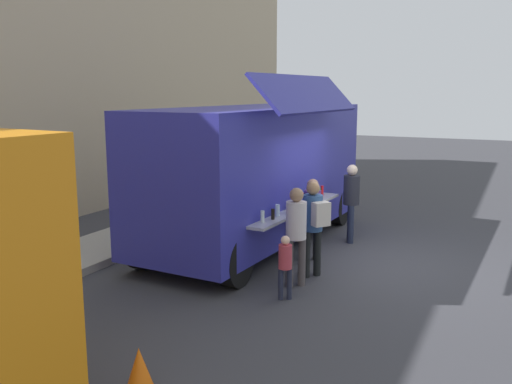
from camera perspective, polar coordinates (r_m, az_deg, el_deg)
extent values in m
plane|color=#38383D|center=(10.91, 11.71, -7.18)|extent=(60.00, 60.00, 0.00)
cube|color=#9E998E|center=(10.46, -23.33, -8.18)|extent=(28.00, 1.60, 0.15)
cube|color=#2D2E9A|center=(11.65, -0.04, 2.34)|extent=(6.50, 2.56, 2.63)
cube|color=#2D2E9A|center=(10.32, 5.38, 10.12)|extent=(3.55, 0.83, 0.70)
cube|color=black|center=(10.56, 3.41, 3.20)|extent=(3.35, 0.25, 1.19)
cube|color=#B7B7BC|center=(10.62, 4.41, -1.79)|extent=(3.53, 0.51, 0.05)
cylinder|color=silver|center=(9.42, 0.68, -2.56)|extent=(0.07, 0.07, 0.20)
cylinder|color=black|center=(9.63, 1.76, -2.31)|extent=(0.06, 0.06, 0.19)
cylinder|color=#C7E3F7|center=(9.89, 2.23, -1.90)|extent=(0.08, 0.08, 0.21)
cylinder|color=green|center=(10.10, 3.49, -1.60)|extent=(0.07, 0.07, 0.23)
cylinder|color=black|center=(10.35, 3.66, -1.41)|extent=(0.06, 0.06, 0.20)
cylinder|color=silver|center=(10.61, 4.12, -1.03)|extent=(0.06, 0.06, 0.23)
cylinder|color=red|center=(10.82, 5.10, -0.76)|extent=(0.08, 0.08, 0.25)
cylinder|color=green|center=(11.09, 5.36, -0.63)|extent=(0.07, 0.07, 0.20)
cylinder|color=green|center=(11.33, 6.30, -0.34)|extent=(0.08, 0.08, 0.22)
cylinder|color=green|center=(11.58, 6.54, -0.13)|extent=(0.08, 0.08, 0.22)
cylinder|color=red|center=(11.84, 6.87, 0.11)|extent=(0.06, 0.06, 0.22)
cube|color=black|center=(14.42, 6.02, 5.75)|extent=(0.17, 1.93, 1.16)
cylinder|color=black|center=(14.48, 1.30, -0.74)|extent=(0.90, 0.28, 0.90)
cylinder|color=black|center=(13.70, 8.64, -1.51)|extent=(0.90, 0.28, 0.90)
cylinder|color=black|center=(10.42, -11.53, -5.43)|extent=(0.90, 0.28, 0.90)
cylinder|color=black|center=(9.31, -2.14, -7.15)|extent=(0.90, 0.28, 0.90)
cone|color=orange|center=(6.38, -11.99, -17.76)|extent=(0.36, 0.36, 0.55)
cylinder|color=#2D6438|center=(16.66, -0.62, 0.66)|extent=(0.60, 0.60, 0.85)
cylinder|color=black|center=(10.70, 5.32, -5.13)|extent=(0.13, 0.13, 0.79)
cylinder|color=black|center=(10.81, 6.27, -4.98)|extent=(0.13, 0.13, 0.79)
cylinder|color=#553074|center=(10.59, 5.87, -1.43)|extent=(0.33, 0.33, 0.60)
sphere|color=#966D54|center=(10.51, 5.91, 0.76)|extent=(0.22, 0.22, 0.22)
cube|color=brown|center=(10.51, 4.65, -2.90)|extent=(0.24, 0.22, 0.23)
cylinder|color=black|center=(9.80, 5.25, -6.45)|extent=(0.13, 0.13, 0.84)
cylinder|color=black|center=(9.92, 6.38, -6.27)|extent=(0.13, 0.13, 0.84)
cylinder|color=#2E5084|center=(9.67, 5.90, -2.16)|extent=(0.35, 0.35, 0.64)
sphere|color=#9F754E|center=(9.59, 5.95, 0.39)|extent=(0.24, 0.24, 0.24)
cube|color=beige|center=(9.44, 6.76, -2.28)|extent=(0.34, 0.32, 0.41)
cylinder|color=#4A4344|center=(9.31, 3.49, -7.37)|extent=(0.13, 0.13, 0.83)
cylinder|color=#4A4344|center=(9.39, 4.77, -7.24)|extent=(0.13, 0.13, 0.83)
cylinder|color=beige|center=(9.16, 4.19, -2.95)|extent=(0.34, 0.34, 0.63)
sphere|color=#987354|center=(9.07, 4.23, -0.30)|extent=(0.23, 0.23, 0.23)
cylinder|color=#1D2438|center=(12.07, 9.80, -3.32)|extent=(0.13, 0.13, 0.84)
cylinder|color=#1D2438|center=(12.29, 9.75, -3.07)|extent=(0.13, 0.13, 0.84)
cylinder|color=#21222B|center=(12.03, 9.88, 0.21)|extent=(0.35, 0.35, 0.63)
sphere|color=beige|center=(11.96, 9.95, 2.26)|extent=(0.24, 0.24, 0.24)
cylinder|color=#202336|center=(8.81, 2.58, -9.53)|extent=(0.08, 0.08, 0.51)
cylinder|color=#202336|center=(8.83, 3.47, -9.48)|extent=(0.08, 0.08, 0.51)
cylinder|color=#AF3742|center=(8.68, 3.05, -6.72)|extent=(0.21, 0.21, 0.39)
sphere|color=beige|center=(8.60, 3.07, -5.03)|extent=(0.14, 0.14, 0.14)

